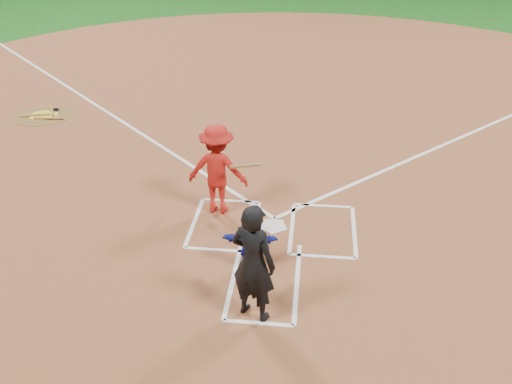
# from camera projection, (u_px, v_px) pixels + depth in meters

# --- Properties ---
(ground) EXTENTS (120.00, 120.00, 0.00)m
(ground) POSITION_uv_depth(u_px,v_px,m) (273.00, 227.00, 11.30)
(ground) COLOR #124812
(ground) RESTS_ON ground
(home_plate_dirt) EXTENTS (28.00, 28.00, 0.01)m
(home_plate_dirt) POSITION_uv_depth(u_px,v_px,m) (290.00, 115.00, 16.50)
(home_plate_dirt) COLOR brown
(home_plate_dirt) RESTS_ON ground
(home_plate) EXTENTS (0.60, 0.60, 0.02)m
(home_plate) POSITION_uv_depth(u_px,v_px,m) (273.00, 226.00, 11.29)
(home_plate) COLOR silver
(home_plate) RESTS_ON home_plate_dirt
(on_deck_circle) EXTENTS (1.70, 1.70, 0.01)m
(on_deck_circle) POSITION_uv_depth(u_px,v_px,m) (44.00, 115.00, 16.47)
(on_deck_circle) COLOR brown
(on_deck_circle) RESTS_ON home_plate_dirt
(on_deck_logo) EXTENTS (0.80, 0.80, 0.00)m
(on_deck_logo) POSITION_uv_depth(u_px,v_px,m) (44.00, 115.00, 16.47)
(on_deck_logo) COLOR gold
(on_deck_logo) RESTS_ON on_deck_circle
(on_deck_bat_a) EXTENTS (0.46, 0.77, 0.06)m
(on_deck_bat_a) POSITION_uv_depth(u_px,v_px,m) (52.00, 111.00, 16.66)
(on_deck_bat_a) COLOR #A4733C
(on_deck_bat_a) RESTS_ON on_deck_circle
(on_deck_bat_b) EXTENTS (0.82, 0.32, 0.06)m
(on_deck_bat_b) POSITION_uv_depth(u_px,v_px,m) (35.00, 115.00, 16.39)
(on_deck_bat_b) COLOR olive
(on_deck_bat_b) RESTS_ON on_deck_circle
(on_deck_bat_c) EXTENTS (0.84, 0.14, 0.06)m
(on_deck_bat_c) POSITION_uv_depth(u_px,v_px,m) (49.00, 118.00, 16.17)
(on_deck_bat_c) COLOR brown
(on_deck_bat_c) RESTS_ON on_deck_circle
(bat_weight_donut) EXTENTS (0.19, 0.19, 0.05)m
(bat_weight_donut) POSITION_uv_depth(u_px,v_px,m) (56.00, 110.00, 16.79)
(bat_weight_donut) COLOR black
(bat_weight_donut) RESTS_ON on_deck_circle
(catcher) EXTENTS (0.98, 0.35, 1.05)m
(catcher) POSITION_uv_depth(u_px,v_px,m) (250.00, 243.00, 9.86)
(catcher) COLOR #131F9A
(catcher) RESTS_ON home_plate_dirt
(umpire) EXTENTS (0.86, 0.73, 2.00)m
(umpire) POSITION_uv_depth(u_px,v_px,m) (253.00, 263.00, 8.56)
(umpire) COLOR black
(umpire) RESTS_ON home_plate_dirt
(chalk_markings) EXTENTS (28.35, 17.32, 0.01)m
(chalk_markings) POSITION_uv_depth(u_px,v_px,m) (289.00, 124.00, 15.88)
(chalk_markings) COLOR white
(chalk_markings) RESTS_ON home_plate_dirt
(batter_at_plate) EXTENTS (1.53, 0.88, 1.89)m
(batter_at_plate) POSITION_uv_depth(u_px,v_px,m) (217.00, 169.00, 11.38)
(batter_at_plate) COLOR #B41914
(batter_at_plate) RESTS_ON home_plate_dirt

